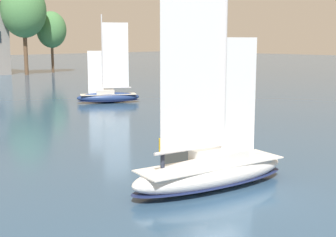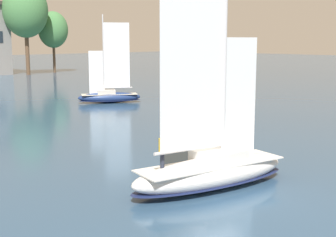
{
  "view_description": "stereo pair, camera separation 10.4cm",
  "coord_description": "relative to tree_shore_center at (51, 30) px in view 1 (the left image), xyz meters",
  "views": [
    {
      "loc": [
        -17.49,
        -14.02,
        7.22
      ],
      "look_at": [
        0.0,
        3.0,
        3.11
      ],
      "focal_mm": 50.0,
      "sensor_mm": 36.0,
      "label": 1
    },
    {
      "loc": [
        -17.42,
        -14.09,
        7.22
      ],
      "look_at": [
        0.0,
        3.0,
        3.11
      ],
      "focal_mm": 50.0,
      "sensor_mm": 36.0,
      "label": 2
    }
  ],
  "objects": [
    {
      "name": "ground_plane",
      "position": [
        -39.97,
        -77.95,
        -9.44
      ],
      "size": [
        400.0,
        400.0,
        0.0
      ],
      "primitive_type": "plane",
      "color": "#2D4C6B"
    },
    {
      "name": "tree_shore_center",
      "position": [
        0.0,
        0.0,
        0.0
      ],
      "size": [
        6.55,
        6.55,
        13.48
      ],
      "color": "brown",
      "rests_on": "ground"
    },
    {
      "name": "tree_shore_right",
      "position": [
        -7.75,
        -2.24,
        3.75
      ],
      "size": [
        9.15,
        9.15,
        18.84
      ],
      "color": "brown",
      "rests_on": "ground"
    },
    {
      "name": "sailboat_main",
      "position": [
        -39.96,
        -77.95,
        -8.45
      ],
      "size": [
        9.32,
        4.46,
        12.35
      ],
      "color": "silver",
      "rests_on": "ground"
    },
    {
      "name": "sailboat_moored_near_marina",
      "position": [
        -23.57,
        -49.28,
        -8.6
      ],
      "size": [
        7.26,
        5.73,
        10.09
      ],
      "color": "navy",
      "rests_on": "ground"
    }
  ]
}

